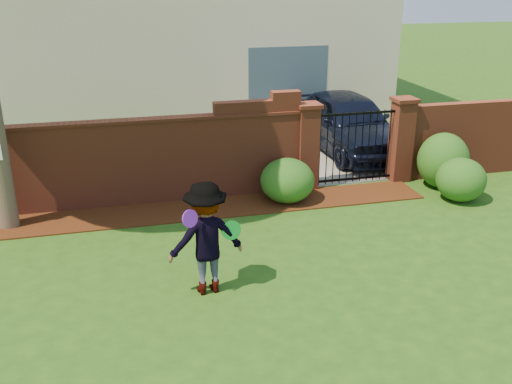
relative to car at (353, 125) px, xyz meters
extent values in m
cube|color=#234A12|center=(-4.36, -6.13, -0.77)|extent=(80.00, 80.00, 0.01)
cube|color=#361709|center=(-5.31, -2.79, -0.75)|extent=(11.10, 1.08, 0.03)
cube|color=maroon|center=(-6.51, -2.13, 0.08)|extent=(8.70, 0.25, 1.70)
cube|color=maroon|center=(-3.06, -2.13, 1.08)|extent=(1.80, 0.25, 0.30)
cube|color=maroon|center=(-2.46, -2.13, 1.31)|extent=(0.60, 0.25, 0.16)
cube|color=maroon|center=(-6.51, -2.13, 0.96)|extent=(8.70, 0.31, 0.06)
cube|color=maroon|center=(2.24, -2.13, 0.08)|extent=(4.00, 0.25, 1.70)
cube|color=maroon|center=(-1.96, -2.13, 0.13)|extent=(0.42, 0.42, 1.80)
cube|color=maroon|center=(-1.96, -2.13, 1.07)|extent=(0.50, 0.50, 0.08)
cube|color=maroon|center=(0.24, -2.13, 0.13)|extent=(0.42, 0.42, 1.80)
cube|color=maroon|center=(0.24, -2.13, 1.07)|extent=(0.50, 0.50, 0.08)
cylinder|color=black|center=(-1.67, -2.13, 0.08)|extent=(0.02, 0.02, 1.60)
cylinder|color=black|center=(-1.51, -2.13, 0.08)|extent=(0.02, 0.02, 1.60)
cylinder|color=black|center=(-1.34, -2.13, 0.08)|extent=(0.02, 0.02, 1.60)
cylinder|color=black|center=(-1.18, -2.13, 0.08)|extent=(0.02, 0.02, 1.60)
cylinder|color=black|center=(-1.02, -2.13, 0.08)|extent=(0.02, 0.02, 1.60)
cylinder|color=black|center=(-0.86, -2.13, 0.08)|extent=(0.02, 0.02, 1.60)
cylinder|color=black|center=(-0.70, -2.13, 0.08)|extent=(0.02, 0.02, 1.60)
cylinder|color=black|center=(-0.54, -2.13, 0.08)|extent=(0.02, 0.02, 1.60)
cylinder|color=black|center=(-0.37, -2.13, 0.08)|extent=(0.02, 0.02, 1.60)
cylinder|color=black|center=(-0.21, -2.13, 0.08)|extent=(0.02, 0.02, 1.60)
cylinder|color=black|center=(-0.05, -2.13, 0.08)|extent=(0.02, 0.02, 1.60)
cube|color=black|center=(-0.86, -2.13, -0.65)|extent=(1.78, 0.03, 0.05)
cube|color=black|center=(-0.86, -2.13, 0.83)|extent=(1.78, 0.03, 0.05)
cube|color=gray|center=(-0.86, 1.87, -0.76)|extent=(3.20, 8.00, 0.01)
cube|color=beige|center=(-3.36, 5.87, 2.23)|extent=(12.00, 6.00, 6.00)
cube|color=#384C5B|center=(-0.86, 2.92, 0.43)|extent=(2.40, 0.12, 2.40)
imported|color=black|center=(0.00, 0.00, 0.00)|extent=(2.00, 4.57, 1.53)
ellipsoid|color=#184F17|center=(-2.59, -2.78, -0.31)|extent=(1.11, 1.11, 0.91)
ellipsoid|color=#184F17|center=(0.94, -2.77, -0.16)|extent=(1.10, 1.10, 1.21)
ellipsoid|color=#184F17|center=(0.89, -3.57, -0.32)|extent=(1.01, 1.01, 0.90)
imported|color=gray|center=(-4.76, -5.90, 0.09)|extent=(1.17, 0.75, 1.71)
cylinder|color=purple|center=(-5.02, -6.16, 0.55)|extent=(0.26, 0.19, 0.25)
cylinder|color=green|center=(-4.40, -5.94, 0.21)|extent=(0.30, 0.11, 0.29)
camera|label=1|loc=(-5.89, -13.34, 3.73)|focal=40.54mm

